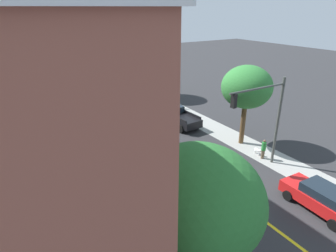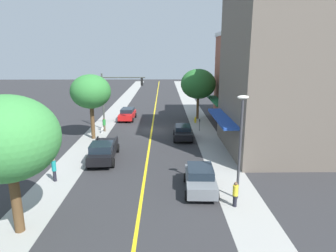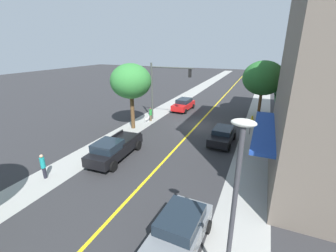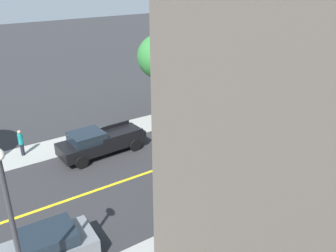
{
  "view_description": "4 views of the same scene",
  "coord_description": "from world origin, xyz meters",
  "px_view_note": "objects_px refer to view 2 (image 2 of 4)",
  "views": [
    {
      "loc": [
        -11.39,
        -12.81,
        11.14
      ],
      "look_at": [
        -0.71,
        4.58,
        2.68
      ],
      "focal_mm": 30.81,
      "sensor_mm": 36.0,
      "label": 1
    },
    {
      "loc": [
        -1.43,
        33.97,
        8.94
      ],
      "look_at": [
        -1.83,
        7.47,
        2.35
      ],
      "focal_mm": 31.36,
      "sensor_mm": 36.0,
      "label": 2
    },
    {
      "loc": [
        -6.45,
        23.27,
        8.42
      ],
      "look_at": [
        0.34,
        7.39,
        2.32
      ],
      "focal_mm": 24.16,
      "sensor_mm": 36.0,
      "label": 3
    },
    {
      "loc": [
        -15.74,
        18.07,
        11.08
      ],
      "look_at": [
        0.84,
        6.78,
        2.2
      ],
      "focal_mm": 38.21,
      "sensor_mm": 36.0,
      "label": 4
    }
  ],
  "objects_px": {
    "red_sedan_right_curb": "(127,114)",
    "pedestrian_yellow_shirt": "(235,194)",
    "black_sedan_left_curb": "(183,132)",
    "street_lamp": "(241,137)",
    "fire_hydrant": "(195,120)",
    "small_dog": "(102,129)",
    "street_tree_right_corner": "(91,92)",
    "traffic_light_mast": "(116,93)",
    "grey_sedan_left_curb": "(200,179)",
    "street_tree_left_far": "(198,84)",
    "parking_meter": "(200,123)",
    "pedestrian_teal_shirt": "(54,169)",
    "pedestrian_green_shirt": "(104,124)",
    "street_tree_left_near": "(8,139)",
    "black_pickup_truck": "(103,150)"
  },
  "relations": [
    {
      "from": "parking_meter",
      "to": "black_pickup_truck",
      "type": "relative_size",
      "value": 0.25
    },
    {
      "from": "street_tree_left_far",
      "to": "pedestrian_yellow_shirt",
      "type": "bearing_deg",
      "value": 88.81
    },
    {
      "from": "black_pickup_truck",
      "to": "pedestrian_teal_shirt",
      "type": "distance_m",
      "value": 4.98
    },
    {
      "from": "street_tree_right_corner",
      "to": "pedestrian_teal_shirt",
      "type": "distance_m",
      "value": 11.67
    },
    {
      "from": "street_tree_right_corner",
      "to": "small_dog",
      "type": "distance_m",
      "value": 5.22
    },
    {
      "from": "pedestrian_teal_shirt",
      "to": "street_lamp",
      "type": "bearing_deg",
      "value": 10.66
    },
    {
      "from": "pedestrian_green_shirt",
      "to": "pedestrian_teal_shirt",
      "type": "bearing_deg",
      "value": 164.46
    },
    {
      "from": "street_tree_right_corner",
      "to": "red_sedan_right_curb",
      "type": "distance_m",
      "value": 10.33
    },
    {
      "from": "grey_sedan_left_curb",
      "to": "pedestrian_green_shirt",
      "type": "relative_size",
      "value": 2.6
    },
    {
      "from": "traffic_light_mast",
      "to": "grey_sedan_left_curb",
      "type": "xyz_separation_m",
      "value": [
        -8.04,
        16.3,
        -3.62
      ]
    },
    {
      "from": "fire_hydrant",
      "to": "pedestrian_green_shirt",
      "type": "bearing_deg",
      "value": 20.41
    },
    {
      "from": "street_lamp",
      "to": "small_dog",
      "type": "height_order",
      "value": "street_lamp"
    },
    {
      "from": "black_pickup_truck",
      "to": "small_dog",
      "type": "xyz_separation_m",
      "value": [
        1.96,
        -9.04,
        -0.5
      ]
    },
    {
      "from": "parking_meter",
      "to": "pedestrian_teal_shirt",
      "type": "bearing_deg",
      "value": 48.95
    },
    {
      "from": "street_tree_left_near",
      "to": "black_sedan_left_curb",
      "type": "distance_m",
      "value": 19.69
    },
    {
      "from": "street_tree_left_near",
      "to": "black_sedan_left_curb",
      "type": "height_order",
      "value": "street_tree_left_near"
    },
    {
      "from": "black_pickup_truck",
      "to": "pedestrian_green_shirt",
      "type": "relative_size",
      "value": 3.52
    },
    {
      "from": "pedestrian_yellow_shirt",
      "to": "pedestrian_green_shirt",
      "type": "xyz_separation_m",
      "value": [
        11.23,
        -17.66,
        0.02
      ]
    },
    {
      "from": "grey_sedan_left_curb",
      "to": "pedestrian_green_shirt",
      "type": "height_order",
      "value": "pedestrian_green_shirt"
    },
    {
      "from": "street_tree_left_near",
      "to": "street_tree_left_far",
      "type": "distance_m",
      "value": 29.36
    },
    {
      "from": "red_sedan_right_curb",
      "to": "black_sedan_left_curb",
      "type": "bearing_deg",
      "value": 39.37
    },
    {
      "from": "street_tree_right_corner",
      "to": "street_tree_left_far",
      "type": "xyz_separation_m",
      "value": [
        -12.34,
        -9.68,
        -0.2
      ]
    },
    {
      "from": "street_tree_left_far",
      "to": "red_sedan_right_curb",
      "type": "xyz_separation_m",
      "value": [
        9.74,
        0.62,
        -4.02
      ]
    },
    {
      "from": "street_tree_right_corner",
      "to": "grey_sedan_left_curb",
      "type": "height_order",
      "value": "street_tree_right_corner"
    },
    {
      "from": "street_lamp",
      "to": "street_tree_right_corner",
      "type": "bearing_deg",
      "value": -48.23
    },
    {
      "from": "traffic_light_mast",
      "to": "red_sedan_right_curb",
      "type": "relative_size",
      "value": 1.46
    },
    {
      "from": "street_tree_left_near",
      "to": "pedestrian_teal_shirt",
      "type": "bearing_deg",
      "value": -86.57
    },
    {
      "from": "parking_meter",
      "to": "black_sedan_left_curb",
      "type": "relative_size",
      "value": 0.33
    },
    {
      "from": "street_tree_right_corner",
      "to": "black_pickup_truck",
      "type": "distance_m",
      "value": 8.27
    },
    {
      "from": "traffic_light_mast",
      "to": "street_tree_left_near",
      "type": "bearing_deg",
      "value": -95.07
    },
    {
      "from": "street_lamp",
      "to": "black_sedan_left_curb",
      "type": "xyz_separation_m",
      "value": [
        2.57,
        -13.39,
        -3.29
      ]
    },
    {
      "from": "parking_meter",
      "to": "pedestrian_teal_shirt",
      "type": "distance_m",
      "value": 18.36
    },
    {
      "from": "pedestrian_yellow_shirt",
      "to": "small_dog",
      "type": "height_order",
      "value": "pedestrian_yellow_shirt"
    },
    {
      "from": "grey_sedan_left_curb",
      "to": "small_dog",
      "type": "height_order",
      "value": "grey_sedan_left_curb"
    },
    {
      "from": "street_lamp",
      "to": "black_sedan_left_curb",
      "type": "height_order",
      "value": "street_lamp"
    },
    {
      "from": "street_lamp",
      "to": "fire_hydrant",
      "type": "bearing_deg",
      "value": -88.8
    },
    {
      "from": "traffic_light_mast",
      "to": "street_lamp",
      "type": "xyz_separation_m",
      "value": [
        -10.25,
        17.43,
        -0.41
      ]
    },
    {
      "from": "street_tree_left_far",
      "to": "black_sedan_left_curb",
      "type": "relative_size",
      "value": 1.6
    },
    {
      "from": "street_lamp",
      "to": "pedestrian_teal_shirt",
      "type": "distance_m",
      "value": 13.13
    },
    {
      "from": "street_tree_left_near",
      "to": "street_tree_right_corner",
      "type": "bearing_deg",
      "value": -89.57
    },
    {
      "from": "parking_meter",
      "to": "street_lamp",
      "type": "height_order",
      "value": "street_lamp"
    },
    {
      "from": "street_tree_right_corner",
      "to": "pedestrian_yellow_shirt",
      "type": "bearing_deg",
      "value": 128.85
    },
    {
      "from": "red_sedan_right_curb",
      "to": "pedestrian_yellow_shirt",
      "type": "relative_size",
      "value": 2.91
    },
    {
      "from": "fire_hydrant",
      "to": "red_sedan_right_curb",
      "type": "xyz_separation_m",
      "value": [
        9.18,
        -1.94,
        0.41
      ]
    },
    {
      "from": "parking_meter",
      "to": "grey_sedan_left_curb",
      "type": "bearing_deg",
      "value": 83.3
    },
    {
      "from": "pedestrian_yellow_shirt",
      "to": "pedestrian_green_shirt",
      "type": "relative_size",
      "value": 0.98
    },
    {
      "from": "street_tree_left_near",
      "to": "street_tree_right_corner",
      "type": "height_order",
      "value": "street_tree_left_near"
    },
    {
      "from": "fire_hydrant",
      "to": "black_pickup_truck",
      "type": "bearing_deg",
      "value": 55.98
    },
    {
      "from": "street_lamp",
      "to": "small_dog",
      "type": "relative_size",
      "value": 8.36
    },
    {
      "from": "traffic_light_mast",
      "to": "black_pickup_truck",
      "type": "distance_m",
      "value": 11.08
    }
  ]
}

